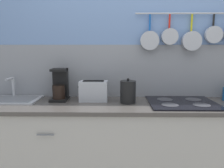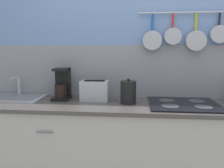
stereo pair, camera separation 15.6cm
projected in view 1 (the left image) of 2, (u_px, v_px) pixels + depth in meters
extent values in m
cube|color=#7293C6|center=(138.00, 58.00, 2.24)|extent=(7.20, 0.06, 2.60)
cube|color=gray|center=(137.00, 71.00, 2.26)|extent=(7.20, 0.07, 0.53)
cylinder|color=#B7BABF|center=(204.00, 13.00, 2.11)|extent=(1.33, 0.02, 0.02)
cylinder|color=#1959B2|center=(150.00, 23.00, 2.13)|extent=(0.02, 0.02, 0.16)
cylinder|color=#B7BABF|center=(150.00, 41.00, 2.14)|extent=(0.18, 0.04, 0.18)
cylinder|color=red|center=(170.00, 21.00, 2.13)|extent=(0.02, 0.02, 0.13)
cylinder|color=#B7BABF|center=(170.00, 37.00, 2.12)|extent=(0.16, 0.06, 0.16)
cylinder|color=gold|center=(192.00, 23.00, 2.12)|extent=(0.02, 0.02, 0.16)
cylinder|color=#B7BABF|center=(192.00, 41.00, 2.13)|extent=(0.19, 0.05, 0.19)
cylinder|color=black|center=(214.00, 20.00, 2.12)|extent=(0.02, 0.02, 0.11)
cylinder|color=#B7BABF|center=(214.00, 35.00, 2.12)|extent=(0.17, 0.04, 0.17)
cube|color=#B7B2A8|center=(139.00, 152.00, 2.06)|extent=(3.16, 0.53, 0.86)
cylinder|color=slate|center=(45.00, 135.00, 1.75)|extent=(0.14, 0.01, 0.01)
cube|color=#4C4742|center=(140.00, 105.00, 1.98)|extent=(3.20, 0.57, 0.03)
cube|color=#B7BABF|center=(8.00, 100.00, 2.10)|extent=(0.59, 0.34, 0.01)
cube|color=slate|center=(8.00, 99.00, 2.09)|extent=(0.50, 0.27, 0.00)
cylinder|color=#B7BABF|center=(13.00, 87.00, 2.21)|extent=(0.03, 0.03, 0.21)
cylinder|color=#B7BABF|center=(9.00, 79.00, 2.12)|extent=(0.02, 0.14, 0.02)
cube|color=black|center=(60.00, 99.00, 2.10)|extent=(0.16, 0.19, 0.02)
cube|color=black|center=(61.00, 84.00, 2.14)|extent=(0.14, 0.07, 0.31)
cylinder|color=black|center=(59.00, 92.00, 2.07)|extent=(0.12, 0.12, 0.13)
cube|color=black|center=(59.00, 70.00, 2.08)|extent=(0.14, 0.14, 0.02)
cube|color=#B7BABF|center=(94.00, 91.00, 2.08)|extent=(0.26, 0.15, 0.19)
cube|color=black|center=(93.00, 81.00, 2.04)|extent=(0.20, 0.03, 0.00)
cube|color=black|center=(94.00, 80.00, 2.09)|extent=(0.20, 0.03, 0.00)
cube|color=black|center=(79.00, 87.00, 2.07)|extent=(0.02, 0.02, 0.02)
cylinder|color=black|center=(128.00, 92.00, 2.00)|extent=(0.14, 0.14, 0.21)
sphere|color=black|center=(128.00, 79.00, 1.98)|extent=(0.02, 0.02, 0.02)
cube|color=black|center=(182.00, 103.00, 1.99)|extent=(0.61, 0.52, 0.01)
cylinder|color=#38383D|center=(170.00, 105.00, 1.89)|extent=(0.15, 0.15, 0.00)
cylinder|color=#38383D|center=(202.00, 105.00, 1.88)|extent=(0.15, 0.15, 0.00)
cylinder|color=#38383D|center=(165.00, 99.00, 2.09)|extent=(0.15, 0.15, 0.00)
cylinder|color=#38383D|center=(193.00, 99.00, 2.09)|extent=(0.15, 0.15, 0.00)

